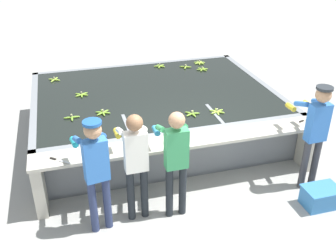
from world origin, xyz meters
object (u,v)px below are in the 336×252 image
Objects in this scene: worker_2 at (176,155)px; banana_bunch_floating_6 at (160,66)px; worker_0 at (96,165)px; knife_1 at (57,160)px; banana_bunch_floating_2 at (54,80)px; banana_bunch_floating_3 at (192,114)px; worker_3 at (316,127)px; banana_bunch_floating_7 at (72,117)px; banana_bunch_floating_8 at (103,113)px; crate at (321,197)px; worker_1 at (136,158)px; banana_bunch_floating_9 at (82,94)px; banana_bunch_floating_0 at (202,69)px; banana_bunch_floating_1 at (185,67)px; knife_0 at (304,120)px; banana_bunch_floating_4 at (199,63)px; banana_bunch_floating_5 at (217,112)px.

banana_bunch_floating_6 is at bearing 78.37° from worker_2.
worker_0 is 5.97× the size of knife_1.
banana_bunch_floating_3 is (2.28, -2.35, -0.00)m from banana_bunch_floating_2.
worker_3 is 2.05m from banana_bunch_floating_3.
banana_bunch_floating_8 is (0.54, 0.04, -0.00)m from banana_bunch_floating_7.
crate is (2.19, -0.46, -0.85)m from worker_2.
worker_1 is 2.74m from banana_bunch_floating_9.
banana_bunch_floating_0 is 1.00× the size of banana_bunch_floating_9.
banana_bunch_floating_1 is (1.37, 3.76, -0.11)m from worker_2.
knife_0 is 1.36m from crate.
worker_3 is at bearing -82.75° from banana_bunch_floating_4.
banana_bunch_floating_0 is 1.00× the size of banana_bunch_floating_7.
banana_bunch_floating_2 is at bearing -176.62° from banana_bunch_floating_4.
banana_bunch_floating_9 is (-1.07, 2.78, -0.11)m from worker_2.
knife_0 is at bearing -70.41° from banana_bunch_floating_1.
banana_bunch_floating_7 reaches higher than crate.
worker_0 is at bearing -83.15° from banana_bunch_floating_2.
banana_bunch_floating_5 is 2.02m from banana_bunch_floating_8.
banana_bunch_floating_5 is (-0.60, -2.59, 0.00)m from banana_bunch_floating_4.
worker_0 is at bearing -83.50° from banana_bunch_floating_7.
crate is (1.01, -1.81, -0.74)m from banana_bunch_floating_5.
banana_bunch_floating_3 and banana_bunch_floating_8 have the same top height.
worker_0 is 6.11× the size of banana_bunch_floating_0.
banana_bunch_floating_3 is 0.50× the size of crate.
banana_bunch_floating_6 is 2.64m from banana_bunch_floating_8.
banana_bunch_floating_6 and banana_bunch_floating_8 have the same top height.
banana_bunch_floating_0 reaches higher than knife_1.
worker_2 is 4.05m from banana_bunch_floating_6.
banana_bunch_floating_9 is 0.83× the size of knife_0.
worker_0 is 3.13× the size of crate.
banana_bunch_floating_7 is at bearing -104.49° from banana_bunch_floating_9.
worker_3 is 4.16m from banana_bunch_floating_6.
banana_bunch_floating_5 and banana_bunch_floating_7 have the same top height.
banana_bunch_floating_7 is (-2.49, 0.47, 0.00)m from banana_bunch_floating_5.
worker_1 is 6.55× the size of banana_bunch_floating_2.
banana_bunch_floating_3 reaches higher than knife_0.
banana_bunch_floating_8 reaches higher than knife_0.
banana_bunch_floating_7 reaches higher than knife_1.
worker_0 is at bearing -169.54° from worker_1.
banana_bunch_floating_6 is 2.23m from banana_bunch_floating_9.
banana_bunch_floating_7 is at bearing 168.09° from banana_bunch_floating_3.
banana_bunch_floating_1 and banana_bunch_floating_3 have the same top height.
banana_bunch_floating_0 is at bearing 14.58° from banana_bunch_floating_9.
worker_2 is 1.57m from banana_bunch_floating_3.
banana_bunch_floating_6 is (-0.97, 0.03, 0.00)m from banana_bunch_floating_4.
worker_1 is at bearing 170.71° from worker_2.
banana_bunch_floating_0 is 0.83× the size of knife_0.
worker_2 reaches higher than banana_bunch_floating_7.
banana_bunch_floating_9 is at bearing 89.22° from worker_0.
banana_bunch_floating_5 is at bearing 151.67° from knife_0.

